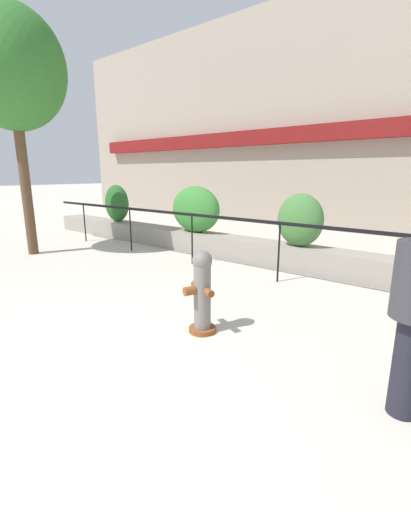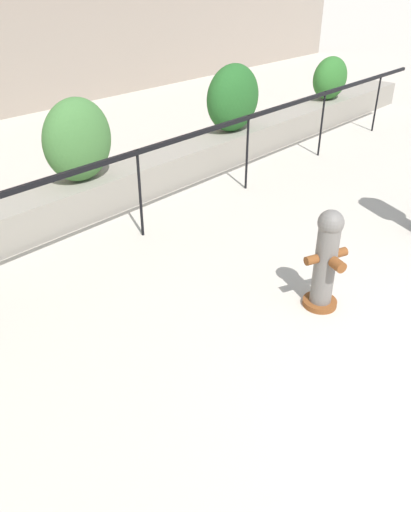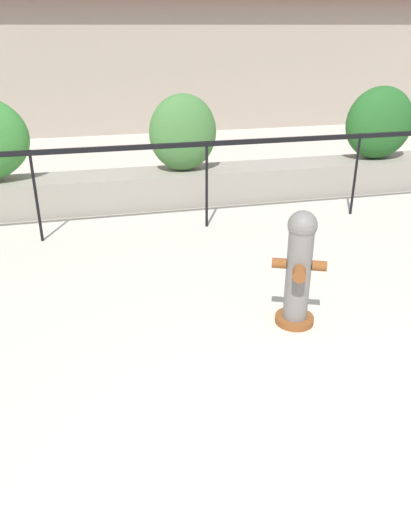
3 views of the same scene
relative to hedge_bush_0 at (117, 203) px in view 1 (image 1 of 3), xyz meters
name	(u,v)px [view 1 (image 1 of 3)]	position (x,y,z in m)	size (l,w,h in m)	color
building_facade	(386,110)	(6.28, 5.98, 2.91)	(30.00, 1.36, 8.00)	gray
planter_wall_low	(302,258)	(6.28, 0.00, -0.83)	(18.00, 0.70, 0.50)	gray
fence_railing_segment	(280,229)	(6.28, -1.10, -0.06)	(15.00, 0.05, 1.15)	black
hedge_bush_0	(117,203)	(0.00, 0.00, 0.00)	(0.91, 0.62, 1.16)	#235B23
hedge_bush_1	(195,209)	(3.30, 0.00, 0.02)	(1.49, 0.70, 1.19)	#387F33
hedge_bush_2	(300,220)	(6.18, 0.00, -0.02)	(0.99, 0.63, 1.11)	#427538
fire_hydrant	(202,291)	(6.49, -3.63, -0.53)	(0.47, 0.48, 1.08)	brown
street_tree	(12,70)	(0.28, -2.89, 3.22)	(2.58, 2.33, 5.69)	brown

